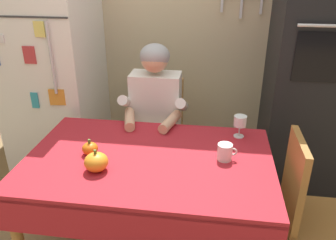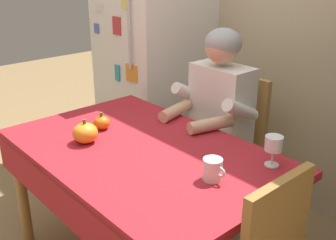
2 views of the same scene
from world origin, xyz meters
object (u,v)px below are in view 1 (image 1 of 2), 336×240
object	(u,v)px
refrigerator	(54,77)
dining_table	(148,172)
wall_oven	(313,67)
chair_right_side	(308,208)
pumpkin_large	(96,162)
pumpkin_medium	(90,148)
seated_person	(154,115)
wine_glass	(240,122)
coffee_mug	(225,152)
chair_behind_person	(159,131)

from	to	relation	value
refrigerator	dining_table	xyz separation A→B (m)	(0.95, -0.88, -0.24)
wall_oven	dining_table	distance (m)	1.45
chair_right_side	pumpkin_large	distance (m)	1.19
dining_table	pumpkin_medium	size ratio (longest dim) A/B	14.77
wall_oven	seated_person	xyz separation A→B (m)	(-1.12, -0.32, -0.31)
wall_oven	wine_glass	world-z (taller)	wall_oven
wall_oven	coffee_mug	size ratio (longest dim) A/B	18.92
chair_behind_person	pumpkin_large	size ratio (longest dim) A/B	7.30
refrigerator	chair_right_side	distance (m)	2.09
chair_right_side	refrigerator	bearing A→B (deg)	154.08
coffee_mug	dining_table	bearing A→B (deg)	-172.13
refrigerator	pumpkin_medium	world-z (taller)	refrigerator
seated_person	wine_glass	bearing A→B (deg)	-23.22
refrigerator	wine_glass	size ratio (longest dim) A/B	12.64
refrigerator	chair_behind_person	xyz separation A→B (m)	(0.88, -0.09, -0.39)
dining_table	chair_behind_person	bearing A→B (deg)	95.19
seated_person	wine_glass	distance (m)	0.65
chair_right_side	wine_glass	size ratio (longest dim) A/B	6.53
chair_behind_person	seated_person	world-z (taller)	seated_person
chair_behind_person	chair_right_side	xyz separation A→B (m)	(0.97, -0.81, 0.00)
chair_right_side	wine_glass	distance (m)	0.62
pumpkin_medium	coffee_mug	bearing A→B (deg)	3.80
wine_glass	dining_table	bearing A→B (deg)	-146.00
pumpkin_large	wine_glass	bearing A→B (deg)	32.96
coffee_mug	pumpkin_medium	distance (m)	0.77
chair_right_side	wall_oven	bearing A→B (deg)	80.97
chair_right_side	coffee_mug	world-z (taller)	chair_right_side
chair_behind_person	seated_person	size ratio (longest dim) A/B	0.75
chair_behind_person	wine_glass	xyz separation A→B (m)	(0.59, -0.44, 0.33)
chair_behind_person	wine_glass	distance (m)	0.81
pumpkin_large	wall_oven	bearing A→B (deg)	39.50
seated_person	coffee_mug	distance (m)	0.74
chair_behind_person	chair_right_side	world-z (taller)	same
dining_table	chair_behind_person	distance (m)	0.81
chair_behind_person	chair_right_side	distance (m)	1.27
refrigerator	pumpkin_medium	distance (m)	1.07
chair_behind_person	pumpkin_large	distance (m)	1.00
wine_glass	chair_behind_person	bearing A→B (deg)	143.19
wall_oven	pumpkin_medium	world-z (taller)	wall_oven
coffee_mug	pumpkin_large	size ratio (longest dim) A/B	0.87
wine_glass	pumpkin_large	size ratio (longest dim) A/B	1.12
chair_behind_person	coffee_mug	world-z (taller)	chair_behind_person
chair_behind_person	wall_oven	bearing A→B (deg)	6.61
dining_table	seated_person	xyz separation A→B (m)	(-0.07, 0.60, 0.08)
chair_behind_person	seated_person	xyz separation A→B (m)	(0.00, -0.19, 0.23)
pumpkin_large	pumpkin_medium	size ratio (longest dim) A/B	1.34
dining_table	seated_person	world-z (taller)	seated_person
refrigerator	pumpkin_medium	bearing A→B (deg)	-55.09
chair_right_side	coffee_mug	size ratio (longest dim) A/B	8.38
wall_oven	chair_behind_person	xyz separation A→B (m)	(-1.12, -0.13, -0.54)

